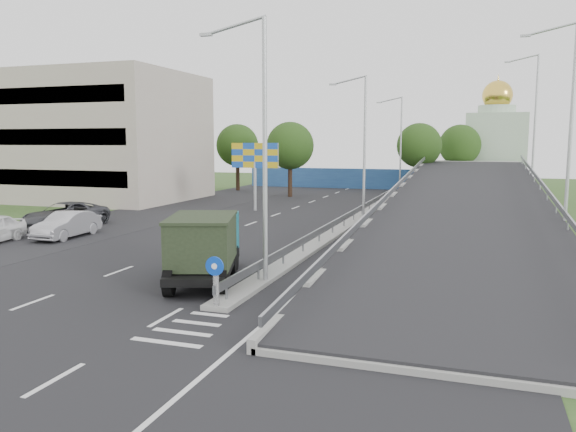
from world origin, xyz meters
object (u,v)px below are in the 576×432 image
at_px(sign_bollard, 216,281).
at_px(lamp_post_far, 399,140).
at_px(dump_truck, 205,244).
at_px(lamp_post_near, 260,136).
at_px(parked_car_c, 65,215).
at_px(parked_car_b, 67,225).
at_px(lamp_post_mid, 362,139).
at_px(billboard, 255,159).
at_px(church, 495,144).

bearing_deg(sign_bollard, lamp_post_far, 89.86).
xyz_separation_m(sign_bollard, dump_truck, (-2.26, 3.70, 0.48)).
relative_size(lamp_post_near, dump_truck, 1.52).
distance_m(lamp_post_near, dump_truck, 4.90).
bearing_deg(lamp_post_near, parked_car_c, 151.25).
height_order(lamp_post_far, parked_car_c, lamp_post_far).
relative_size(lamp_post_far, parked_car_c, 1.69).
bearing_deg(parked_car_b, parked_car_c, 128.45).
distance_m(lamp_post_mid, billboard, 9.47).
distance_m(lamp_post_near, billboard, 23.87).
distance_m(lamp_post_near, parked_car_b, 16.85).
relative_size(lamp_post_mid, church, 0.73).
height_order(lamp_post_mid, billboard, lamp_post_mid).
distance_m(lamp_post_mid, dump_truck, 20.72).
bearing_deg(billboard, lamp_post_mid, -12.38).
bearing_deg(parked_car_b, dump_truck, -31.07).
xyz_separation_m(church, billboard, (-19.00, -32.00, -1.12)).
distance_m(church, parked_car_c, 52.36).
bearing_deg(billboard, sign_bollard, -70.79).
bearing_deg(church, sign_bollard, -99.81).
xyz_separation_m(lamp_post_mid, church, (9.89, 34.00, -0.50)).
xyz_separation_m(parked_car_b, parked_car_c, (-2.79, 3.16, 0.06)).
bearing_deg(billboard, lamp_post_near, -67.51).
distance_m(lamp_post_far, parked_car_c, 35.43).
bearing_deg(church, lamp_post_mid, -106.22).
relative_size(sign_bollard, church, 0.12).
distance_m(lamp_post_near, lamp_post_far, 40.00).
height_order(lamp_post_far, church, church).
distance_m(church, dump_truck, 55.63).
bearing_deg(sign_bollard, parked_car_c, 142.35).
relative_size(lamp_post_near, church, 0.73).
relative_size(sign_bollard, lamp_post_near, 0.17).
distance_m(parked_car_b, parked_car_c, 4.22).
bearing_deg(parked_car_c, church, 64.76).
xyz_separation_m(lamp_post_far, billboard, (-9.11, -18.00, -1.62)).
distance_m(lamp_post_mid, parked_car_c, 20.97).
xyz_separation_m(lamp_post_mid, parked_car_c, (-17.53, -10.39, -4.98)).
bearing_deg(lamp_post_near, lamp_post_mid, 90.00).
xyz_separation_m(lamp_post_far, church, (9.89, 14.00, -0.50)).
bearing_deg(billboard, lamp_post_far, 63.16).
relative_size(lamp_post_mid, parked_car_b, 2.15).
relative_size(lamp_post_mid, dump_truck, 1.52).
bearing_deg(parked_car_b, lamp_post_near, -26.70).
relative_size(lamp_post_far, dump_truck, 1.52).
height_order(sign_bollard, dump_truck, dump_truck).
relative_size(billboard, dump_truck, 0.83).
xyz_separation_m(billboard, parked_car_c, (-8.42, -12.39, -3.36)).
bearing_deg(billboard, church, 59.30).
bearing_deg(lamp_post_far, sign_bollard, -90.14).
xyz_separation_m(sign_bollard, lamp_post_far, (0.11, 43.83, 4.77)).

